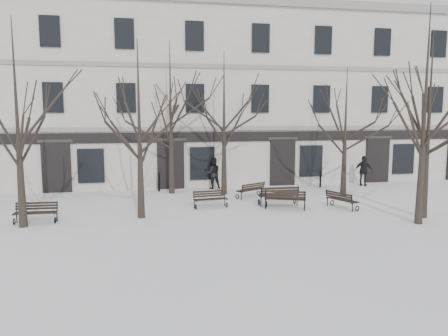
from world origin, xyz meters
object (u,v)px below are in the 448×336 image
object	(u,v)px
tree_3	(430,103)
bench_4	(251,189)
tree_1	(139,108)
tree_0	(16,97)
tree_2	(426,88)
bench_1	(278,195)
bench_2	(285,199)
bench_5	(341,199)
bench_0	(36,212)
bench_3	(210,198)

from	to	relation	value
tree_3	bench_4	bearing A→B (deg)	138.09
tree_1	tree_0	bearing A→B (deg)	-171.77
tree_2	bench_1	xyz separation A→B (m)	(-4.63, 4.44, -5.01)
bench_2	bench_4	xyz separation A→B (m)	(-0.89, 3.06, -0.07)
bench_1	bench_5	distance (m)	3.00
bench_0	bench_3	size ratio (longest dim) A/B	1.03
tree_1	bench_2	xyz separation A→B (m)	(6.70, 0.38, -4.25)
tree_0	bench_2	world-z (taller)	tree_0
bench_2	bench_3	distance (m)	3.59
bench_4	bench_5	size ratio (longest dim) A/B	0.99
bench_1	bench_4	world-z (taller)	bench_1
tree_1	tree_2	size ratio (longest dim) A/B	0.86
tree_2	tree_3	world-z (taller)	tree_2
tree_3	bench_5	size ratio (longest dim) A/B	4.61
tree_1	tree_3	distance (m)	12.37
tree_3	bench_4	distance (m)	9.65
bench_2	bench_3	xyz separation A→B (m)	(-3.42, 1.09, -0.08)
bench_1	tree_0	bearing A→B (deg)	10.62
bench_2	bench_3	world-z (taller)	bench_2
tree_0	bench_2	size ratio (longest dim) A/B	4.09
bench_0	bench_2	size ratio (longest dim) A/B	0.86
tree_2	bench_3	world-z (taller)	tree_2
tree_0	bench_1	distance (m)	12.40
bench_4	tree_2	bearing A→B (deg)	100.83
bench_0	tree_3	bearing A→B (deg)	-5.28
tree_1	bench_4	bearing A→B (deg)	30.55
tree_2	bench_1	distance (m)	8.14
tree_3	bench_3	world-z (taller)	tree_3
tree_3	bench_3	size ratio (longest dim) A/B	4.77
tree_3	bench_5	distance (m)	5.79
bench_2	bench_4	world-z (taller)	bench_2
tree_2	bench_0	world-z (taller)	tree_2
bench_1	bench_3	xyz separation A→B (m)	(-3.38, 0.20, -0.09)
bench_4	bench_2	bearing A→B (deg)	77.34
tree_3	bench_4	world-z (taller)	tree_3
tree_1	bench_4	xyz separation A→B (m)	(5.82, 3.43, -4.33)
bench_3	bench_1	bearing A→B (deg)	-9.72
tree_0	tree_3	distance (m)	16.91
bench_2	bench_0	bearing A→B (deg)	24.37
bench_2	bench_5	size ratio (longest dim) A/B	1.16
tree_1	tree_2	world-z (taller)	tree_2
tree_0	bench_5	world-z (taller)	tree_0
bench_3	bench_5	bearing A→B (deg)	-19.46
bench_0	bench_3	world-z (taller)	bench_0
tree_2	bench_4	xyz separation A→B (m)	(-5.47, 6.60, -5.08)
tree_2	tree_1	bearing A→B (deg)	164.32
tree_0	bench_4	xyz separation A→B (m)	(10.49, 4.11, -4.70)
bench_2	bench_5	world-z (taller)	bench_2
tree_2	bench_5	world-z (taller)	tree_2
tree_0	tree_3	size ratio (longest dim) A/B	1.03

